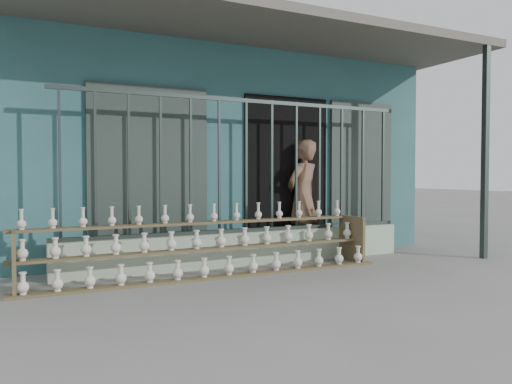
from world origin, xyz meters
name	(u,v)px	position (x,y,z in m)	size (l,w,h in m)	color
ground	(295,284)	(0.00, 0.00, 0.00)	(60.00, 60.00, 0.00)	slate
workshop_building	(180,154)	(0.00, 4.23, 1.62)	(7.40, 6.60, 3.21)	#2B585B
parapet_wall	(246,248)	(0.00, 1.30, 0.23)	(5.00, 0.20, 0.45)	#A7BBA0
security_fence	(246,165)	(0.00, 1.30, 1.35)	(5.00, 0.04, 1.80)	#283330
shelf_rack	(210,245)	(-0.69, 0.88, 0.36)	(4.50, 0.68, 0.85)	brown
elderly_woman	(303,198)	(1.09, 1.62, 0.87)	(0.64, 0.42, 1.75)	brown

